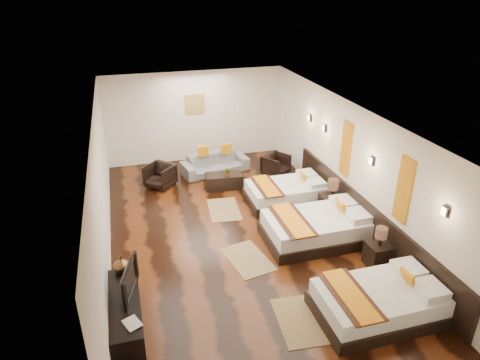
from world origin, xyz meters
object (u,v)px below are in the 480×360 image
object	(u,v)px
nightstand_b	(331,204)
tv	(125,280)
bed_near	(380,301)
tv_console	(126,314)
bed_far	(287,192)
figurine	(121,264)
armchair_right	(276,165)
coffee_table	(224,181)
book	(126,327)
table_plant	(228,171)
nightstand_a	(378,252)
sofa	(215,164)
bed_mid	(318,227)
armchair_left	(160,176)

from	to	relation	value
nightstand_b	tv	distance (m)	5.39
bed_near	tv_console	size ratio (longest dim) A/B	1.19
bed_far	figurine	bearing A→B (deg)	-148.02
nightstand_b	armchair_right	bearing A→B (deg)	99.51
coffee_table	book	bearing A→B (deg)	-118.18
bed_far	table_plant	distance (m)	1.74
nightstand_a	book	xyz separation A→B (m)	(-4.94, -0.96, 0.26)
nightstand_b	sofa	size ratio (longest dim) A/B	0.50
figurine	table_plant	distance (m)	4.77
bed_far	nightstand_b	size ratio (longest dim) A/B	2.04
bed_near	nightstand_b	bearing A→B (deg)	77.23
tv_console	sofa	distance (m)	6.36
nightstand_a	armchair_right	xyz separation A→B (m)	(-0.44, 4.71, 0.00)
tv_console	table_plant	distance (m)	5.43
nightstand_a	tv_console	world-z (taller)	nightstand_a
nightstand_b	coffee_table	distance (m)	3.09
bed_far	tv	size ratio (longest dim) A/B	2.19
bed_near	bed_mid	world-z (taller)	bed_mid
nightstand_a	coffee_table	distance (m)	4.80
coffee_table	bed_far	bearing A→B (deg)	-41.62
bed_far	tv_console	distance (m)	5.42
bed_mid	table_plant	world-z (taller)	bed_mid
armchair_right	sofa	bearing A→B (deg)	124.85
nightstand_b	sofa	world-z (taller)	nightstand_b
bed_near	tv	size ratio (longest dim) A/B	2.35
sofa	coffee_table	distance (m)	1.05
tv	coffee_table	distance (m)	5.29
bed_far	armchair_left	bearing A→B (deg)	150.04
bed_mid	armchair_right	bearing A→B (deg)	85.08
figurine	nightstand_a	bearing A→B (deg)	-5.25
figurine	nightstand_b	bearing A→B (deg)	17.91
bed_far	tv	xyz separation A→B (m)	(-4.15, -3.24, 0.55)
bed_near	book	size ratio (longest dim) A/B	7.25
bed_far	figurine	world-z (taller)	figurine
bed_far	table_plant	xyz separation A→B (m)	(-1.28, 1.14, 0.26)
coffee_table	bed_mid	bearing A→B (deg)	-65.88
bed_mid	sofa	bearing A→B (deg)	108.47
nightstand_a	armchair_left	size ratio (longest dim) A/B	1.22
bed_mid	nightstand_b	size ratio (longest dim) A/B	2.36
nightstand_a	book	distance (m)	5.04
bed_near	nightstand_a	distance (m)	1.45
tv_console	table_plant	size ratio (longest dim) A/B	7.56
nightstand_a	tv_console	distance (m)	4.96
armchair_left	armchair_right	xyz separation A→B (m)	(3.36, -0.13, -0.01)
table_plant	armchair_left	bearing A→B (deg)	160.83
bed_near	nightstand_a	size ratio (longest dim) A/B	2.45
figurine	armchair_right	world-z (taller)	figurine
book	bed_mid	bearing A→B (deg)	27.43
bed_far	nightstand_a	bearing A→B (deg)	-76.30
nightstand_a	armchair_left	world-z (taller)	nightstand_a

